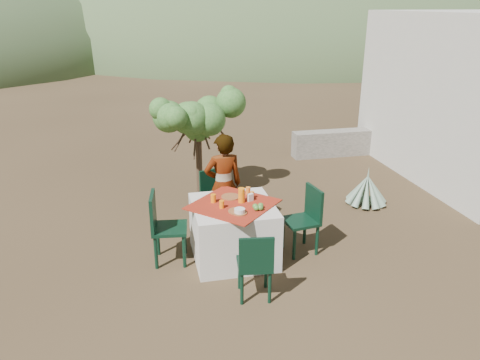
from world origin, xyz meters
name	(u,v)px	position (x,y,z in m)	size (l,w,h in m)	color
ground	(214,243)	(0.00, 0.00, 0.00)	(160.00, 160.00, 0.00)	#352718
table	(233,231)	(0.19, -0.44, 0.38)	(1.30, 1.30, 0.76)	white
chair_far	(216,196)	(0.12, 0.53, 0.48)	(0.51, 0.51, 0.87)	black
chair_near	(255,264)	(0.23, -1.41, 0.46)	(0.43, 0.43, 0.82)	black
chair_left	(163,225)	(-0.70, -0.35, 0.52)	(0.48, 0.48, 0.94)	black
chair_right	(306,217)	(1.16, -0.47, 0.50)	(0.47, 0.47, 0.90)	black
person	(223,185)	(0.19, 0.27, 0.74)	(0.54, 0.36, 1.49)	#8C6651
shrub_tree	(201,122)	(0.10, 1.81, 1.29)	(1.39, 1.36, 1.63)	#422D21
agave	(367,190)	(2.69, 0.79, 0.24)	(0.68, 0.68, 0.72)	gray
stone_wall	(350,142)	(3.60, 3.40, 0.28)	(2.60, 0.35, 0.55)	gray
hill_near_right	(280,40)	(12.00, 36.00, 0.00)	(48.00, 48.00, 20.00)	#384E2C
hill_far_center	(104,32)	(-4.00, 52.00, 0.00)	(60.00, 60.00, 24.00)	slate
hill_far_right	(387,32)	(28.00, 46.00, 0.00)	(36.00, 36.00, 14.00)	slate
plate_far	(231,197)	(0.20, -0.22, 0.77)	(0.25, 0.25, 0.01)	brown
plate_near	(237,211)	(0.18, -0.68, 0.77)	(0.22, 0.22, 0.01)	brown
glass_far	(213,198)	(-0.05, -0.33, 0.82)	(0.07, 0.07, 0.11)	orange
glass_near	(222,204)	(0.02, -0.53, 0.81)	(0.06, 0.06, 0.10)	orange
juice_pitcher	(242,195)	(0.30, -0.41, 0.86)	(0.09, 0.09, 0.19)	orange
bowl_plate	(240,213)	(0.20, -0.73, 0.77)	(0.18, 0.18, 0.01)	brown
white_bowl	(240,211)	(0.20, -0.73, 0.80)	(0.13, 0.13, 0.05)	silver
jar_left	(252,195)	(0.46, -0.31, 0.81)	(0.06, 0.06, 0.09)	orange
jar_right	(248,191)	(0.44, -0.17, 0.81)	(0.06, 0.06, 0.10)	orange
napkin_holder	(250,197)	(0.42, -0.39, 0.81)	(0.08, 0.04, 0.10)	silver
fruit_cluster	(258,207)	(0.45, -0.68, 0.80)	(0.14, 0.13, 0.07)	#477F2E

